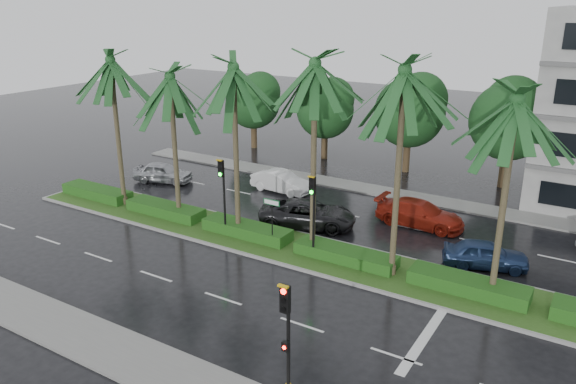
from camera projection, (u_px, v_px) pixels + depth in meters
The scene contains 17 objects.
ground at pixel (284, 256), 28.57m from camera, with size 120.00×120.00×0.00m, color black.
near_sidewalk at pixel (135, 359), 20.33m from camera, with size 40.00×2.40×0.12m, color slate.
far_sidewalk at pixel (377, 191), 38.21m from camera, with size 40.00×2.00×0.12m, color slate.
median at pixel (294, 248), 29.35m from camera, with size 36.00×4.00×0.15m.
hedge at pixel (294, 241), 29.23m from camera, with size 35.20×1.40×0.60m.
lane_markings at pixel (333, 274), 26.72m from camera, with size 34.00×13.06×0.01m.
palm_row at pixel (272, 85), 27.26m from camera, with size 26.30×4.20×10.28m.
signal_near at pixel (287, 340), 17.22m from camera, with size 0.34×0.45×4.36m.
signal_median_left at pixel (223, 186), 29.81m from camera, with size 0.34×0.42×4.36m.
signal_median_right at pixel (313, 205), 27.09m from camera, with size 0.34×0.42×4.36m.
street_sign at pixel (272, 211), 28.76m from camera, with size 0.95×0.09×2.60m.
bg_trees at pixel (424, 112), 40.69m from camera, with size 32.75×5.31×7.67m.
car_silver at pixel (163, 172), 39.98m from camera, with size 4.19×1.69×1.43m, color #A3A5AB.
car_white at pixel (282, 182), 37.94m from camera, with size 4.33×1.51×1.43m, color silver.
car_darkgrey at pixel (308, 214), 32.13m from camera, with size 5.48×2.53×1.52m, color black.
car_red at pixel (420, 214), 32.22m from camera, with size 5.09×2.07×1.48m, color maroon.
car_blue at pixel (486, 254), 27.22m from camera, with size 4.02×1.62×1.37m, color navy.
Camera 1 is at (13.78, -21.98, 12.41)m, focal length 35.00 mm.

